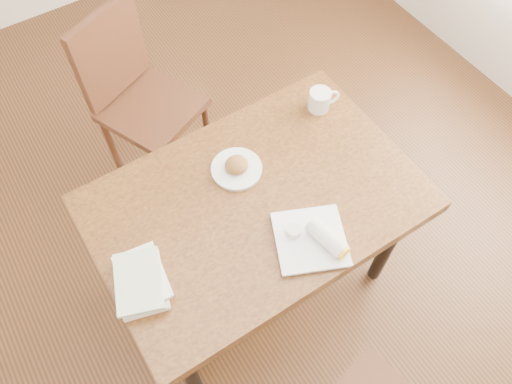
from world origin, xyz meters
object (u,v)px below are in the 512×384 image
plate_burrito (315,239)px  table (256,210)px  plate_scone (237,168)px  book_stack (141,281)px  coffee_mug (321,100)px  chair_far (136,91)px

plate_burrito → table: bearing=106.7°
plate_scone → book_stack: bearing=-156.2°
table → plate_scone: plate_scone is taller
table → coffee_mug: bearing=26.7°
chair_far → plate_burrito: chair_far is taller
table → chair_far: 0.94m
coffee_mug → book_stack: 1.02m
plate_burrito → coffee_mug: bearing=51.9°
coffee_mug → chair_far: bearing=128.8°
chair_far → plate_burrito: bearing=-81.8°
table → chair_far: (-0.09, 0.93, -0.12)m
chair_far → plate_scone: (0.10, -0.78, 0.22)m
coffee_mug → plate_burrito: 0.63m
plate_scone → book_stack: 0.56m
chair_far → coffee_mug: size_ratio=7.23×
table → chair_far: chair_far is taller
chair_far → plate_burrito: 1.23m
book_stack → chair_far: bearing=67.9°
coffee_mug → plate_burrito: coffee_mug is taller
table → book_stack: book_stack is taller
book_stack → plate_burrito: bearing=-17.8°
table → chair_far: size_ratio=1.27×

